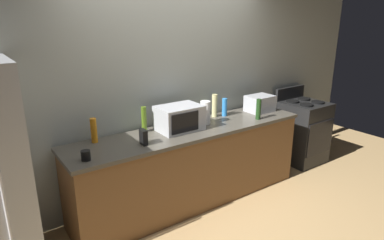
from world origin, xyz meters
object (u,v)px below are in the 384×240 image
Objects in this scene: cordless_phone at (144,137)px; bottle_spray_cleaner at (224,107)px; stove_range at (302,131)px; bottle_wine at (258,109)px; bottle_vinegar at (215,106)px; mug_black at (86,155)px; bottle_olive_oil at (144,119)px; paper_towel_roll at (205,113)px; toaster_oven at (260,104)px; microwave at (179,118)px; bottle_dish_soap at (94,130)px.

bottle_spray_cleaner reaches higher than cordless_phone.
bottle_wine is at bearing -171.41° from stove_range.
cordless_phone is 0.53× the size of bottle_vinegar.
mug_black is (-0.58, -0.04, -0.03)m from cordless_phone.
bottle_spray_cleaner is at bearing 18.60° from cordless_phone.
bottle_wine is (1.51, -0.06, 0.05)m from cordless_phone.
bottle_olive_oil reaches higher than mug_black.
paper_towel_roll is at bearing -162.76° from bottle_spray_cleaner.
bottle_spray_cleaner is at bearing -2.13° from bottle_olive_oil.
toaster_oven is 0.36m from bottle_wine.
microwave is 1.26m from toaster_oven.
stove_range is 4.33× the size of bottle_dish_soap.
toaster_oven is at bearing 176.06° from stove_range.
mug_black is (-2.10, 0.01, -0.08)m from bottle_wine.
paper_towel_roll is 0.32m from bottle_vinegar.
bottle_spray_cleaner is 1.65m from bottle_dish_soap.
stove_range is 2.25× the size of microwave.
microwave reaches higher than cordless_phone.
toaster_oven is 2.16m from bottle_dish_soap.
paper_towel_roll reaches higher than bottle_spray_cleaner.
mug_black is (-1.86, -0.33, -0.07)m from bottle_spray_cleaner.
paper_towel_roll reaches higher than cordless_phone.
cordless_phone is at bearing -167.27° from bottle_spray_cleaner.
bottle_vinegar reaches higher than bottle_wine.
microwave reaches higher than stove_range.
bottle_dish_soap is 1.52m from bottle_vinegar.
mug_black is at bearing -169.82° from cordless_phone.
bottle_wine is at bearing 3.70° from cordless_phone.
bottle_wine is at bearing -11.64° from bottle_dish_soap.
bottle_wine is (-0.27, -0.23, 0.02)m from toaster_oven.
bottle_dish_soap is 0.44m from mug_black.
bottle_olive_oil reaches higher than bottle_wine.
bottle_olive_oil reaches higher than bottle_spray_cleaner.
stove_range is at bearing -1.62° from paper_towel_roll.
mug_black is at bearing 179.63° from bottle_wine.
bottle_spray_cleaner is (0.75, 0.12, -0.02)m from microwave.
mug_black is at bearing -169.87° from bottle_spray_cleaner.
bottle_olive_oil is at bearing 26.06° from mug_black.
bottle_wine is 0.89× the size of bottle_olive_oil.
stove_range is 3.28m from mug_black.
mug_black is at bearing -119.53° from bottle_dish_soap.
bottle_olive_oil is 3.13× the size of mug_black.
microwave is at bearing 178.71° from stove_range.
mug_black is (-0.76, -0.37, -0.09)m from bottle_olive_oil.
bottle_olive_oil is (-0.34, 0.17, 0.00)m from microwave.
microwave is at bearing -165.05° from bottle_vinegar.
mug_black is at bearing -171.85° from paper_towel_roll.
paper_towel_roll is 0.97× the size of bottle_olive_oil.
paper_towel_roll is at bearing 8.15° from mug_black.
microwave is 1.72× the size of bottle_olive_oil.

